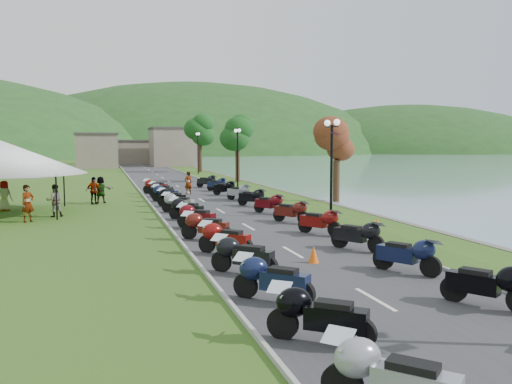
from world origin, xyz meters
TOP-DOWN VIEW (x-y plane):
  - ground at (0.00, 0.00)m, footprint 400.00×400.00m
  - road at (0.00, 40.00)m, footprint 7.00×120.00m
  - hills_backdrop at (0.00, 200.00)m, footprint 360.00×120.00m
  - far_building at (-2.00, 85.00)m, footprint 18.00×16.00m
  - moto_row_left at (-2.46, 16.05)m, footprint 2.60×37.05m
  - moto_row_right at (2.27, 18.45)m, footprint 2.60×40.81m
  - vendor_tent_main at (-11.61, 23.97)m, footprint 5.93×5.93m
  - tree_lakeside at (8.41, 24.88)m, footprint 2.23×2.23m
  - pedestrian_a at (-9.94, 20.53)m, footprint 0.82×0.81m
  - pedestrian_b at (-8.83, 22.14)m, footprint 0.90×0.60m
  - traffic_cone_near at (0.09, 8.24)m, footprint 0.36×0.36m

SIDE VIEW (x-z plane):
  - ground at x=0.00m, z-range 0.00..0.00m
  - hills_backdrop at x=0.00m, z-range -38.00..38.00m
  - pedestrian_a at x=-9.94m, z-range -0.92..0.92m
  - pedestrian_b at x=-8.83m, z-range -0.86..0.86m
  - road at x=0.00m, z-range 0.00..0.02m
  - traffic_cone_near at x=0.09m, z-range 0.00..0.57m
  - moto_row_left at x=-2.46m, z-range 0.00..1.10m
  - moto_row_right at x=2.27m, z-range 0.00..1.10m
  - vendor_tent_main at x=-11.61m, z-range 0.00..4.00m
  - far_building at x=-2.00m, z-range 0.00..5.00m
  - tree_lakeside at x=8.41m, z-range 0.00..6.19m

